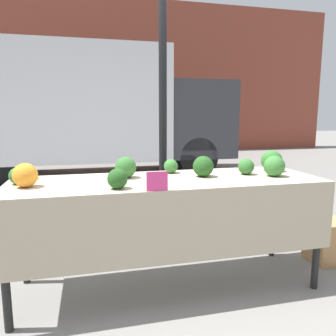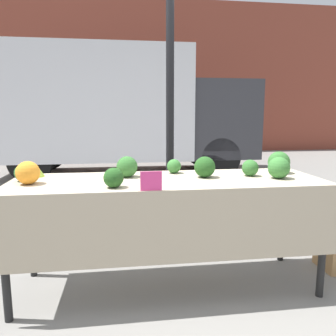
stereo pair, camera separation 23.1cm
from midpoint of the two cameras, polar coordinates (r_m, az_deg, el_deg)
ground_plane at (r=2.61m, az=2.69°, el=-19.74°), size 40.00×40.00×0.00m
building_facade at (r=11.35m, az=-5.84°, el=15.31°), size 16.00×0.60×4.92m
tent_pole at (r=2.91m, az=2.68°, el=11.32°), size 0.07×0.07×2.74m
parked_truck at (r=7.08m, az=-7.93°, el=10.16°), size 5.39×1.89×2.57m
market_table at (r=2.29m, az=3.11°, el=-4.86°), size 2.20×0.71×0.81m
orange_cauliflower at (r=2.29m, az=-20.62°, el=-0.80°), size 0.15×0.15×0.15m
romanesco_head at (r=2.55m, az=-19.66°, el=-0.38°), size 0.12×0.12×0.10m
broccoli_head_0 at (r=2.40m, az=-4.42°, el=0.20°), size 0.15×0.15×0.15m
broccoli_head_1 at (r=2.56m, az=3.64°, el=0.29°), size 0.11×0.11×0.11m
broccoli_head_2 at (r=2.74m, az=21.07°, el=0.93°), size 0.17×0.17×0.17m
broccoli_head_3 at (r=2.42m, az=-21.54°, el=-0.84°), size 0.11×0.11×0.11m
broccoli_head_4 at (r=2.51m, az=21.29°, el=0.02°), size 0.16×0.16×0.16m
broccoli_head_5 at (r=2.41m, az=9.16°, el=0.16°), size 0.15×0.15×0.15m
broccoli_head_6 at (r=2.06m, az=-6.31°, el=-1.72°), size 0.13×0.13×0.13m
broccoli_head_7 at (r=2.54m, az=16.67°, el=0.01°), size 0.12×0.12×0.12m
price_sign at (r=1.96m, az=0.41°, el=-2.31°), size 0.13×0.01×0.12m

